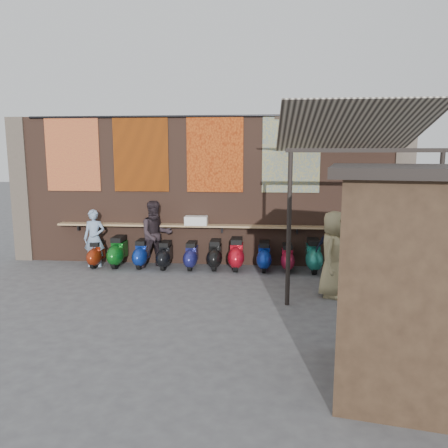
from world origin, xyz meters
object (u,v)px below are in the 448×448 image
at_px(scooter_stool_9, 313,256).
at_px(scooter_stool_2, 142,254).
at_px(scooter_stool_6, 237,254).
at_px(shopper_tan, 333,254).
at_px(scooter_stool_1, 118,252).
at_px(scooter_stool_7, 264,256).
at_px(shelf_box, 196,221).
at_px(scooter_stool_8, 287,258).
at_px(scooter_stool_4, 191,256).
at_px(shopper_navy, 336,250).
at_px(scooter_stool_5, 215,255).
at_px(diner_right, 156,235).
at_px(diner_left, 94,238).
at_px(shopper_grey, 419,254).
at_px(scooter_stool_0, 97,254).
at_px(scooter_stool_3, 165,255).
at_px(market_stall, 445,288).

bearing_deg(scooter_stool_9, scooter_stool_2, 179.21).
bearing_deg(scooter_stool_6, shopper_tan, -42.56).
xyz_separation_m(scooter_stool_1, scooter_stool_9, (5.18, -0.07, 0.02)).
bearing_deg(scooter_stool_7, shelf_box, 170.91).
bearing_deg(scooter_stool_9, scooter_stool_8, 179.22).
xyz_separation_m(scooter_stool_4, shopper_navy, (3.57, -1.03, 0.45)).
distance_m(scooter_stool_1, scooter_stool_6, 3.20).
xyz_separation_m(scooter_stool_5, scooter_stool_9, (2.54, -0.06, 0.04)).
xyz_separation_m(scooter_stool_2, diner_right, (0.40, -0.04, 0.53)).
distance_m(scooter_stool_6, shopper_tan, 2.99).
xyz_separation_m(scooter_stool_4, diner_left, (-2.63, 0.02, 0.42)).
relative_size(diner_left, diner_right, 0.86).
distance_m(shelf_box, scooter_stool_2, 1.71).
bearing_deg(scooter_stool_1, scooter_stool_4, -1.89).
bearing_deg(shopper_grey, shopper_tan, 43.10).
bearing_deg(scooter_stool_0, scooter_stool_8, -0.03).
bearing_deg(scooter_stool_9, shopper_grey, -40.67).
distance_m(diner_right, shopper_navy, 4.64).
bearing_deg(scooter_stool_7, diner_right, -179.83).
bearing_deg(diner_right, scooter_stool_2, 147.35).
bearing_deg(scooter_stool_3, scooter_stool_4, 1.09).
height_order(scooter_stool_1, scooter_stool_7, scooter_stool_1).
distance_m(shelf_box, scooter_stool_0, 2.84).
bearing_deg(shopper_navy, shelf_box, -21.48).
distance_m(scooter_stool_3, scooter_stool_6, 1.90).
height_order(scooter_stool_5, scooter_stool_6, scooter_stool_6).
bearing_deg(shopper_grey, scooter_stool_6, 12.36).
bearing_deg(diner_right, market_stall, -75.77).
distance_m(diner_left, market_stall, 8.85).
bearing_deg(market_stall, scooter_stool_1, 147.63).
relative_size(scooter_stool_0, market_stall, 0.26).
bearing_deg(scooter_stool_3, scooter_stool_6, 2.04).
distance_m(scooter_stool_3, market_stall, 7.49).
height_order(shelf_box, shopper_navy, shopper_navy).
distance_m(diner_right, market_stall, 7.63).
distance_m(scooter_stool_7, shopper_grey, 3.75).
bearing_deg(scooter_stool_6, diner_left, -179.53).
height_order(scooter_stool_5, shopper_tan, shopper_tan).
height_order(scooter_stool_7, market_stall, market_stall).
relative_size(scooter_stool_5, diner_left, 0.52).
relative_size(scooter_stool_3, scooter_stool_4, 1.00).
bearing_deg(scooter_stool_2, shelf_box, 10.39).
xyz_separation_m(scooter_stool_6, market_stall, (2.94, -5.70, 0.97)).
bearing_deg(scooter_stool_5, diner_right, -178.68).
height_order(scooter_stool_2, diner_left, diner_left).
height_order(shopper_navy, shopper_tan, shopper_tan).
bearing_deg(diner_right, scooter_stool_5, -26.28).
distance_m(scooter_stool_8, shopper_grey, 3.23).
height_order(scooter_stool_5, scooter_stool_9, scooter_stool_9).
bearing_deg(shopper_tan, shopper_grey, -57.12).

